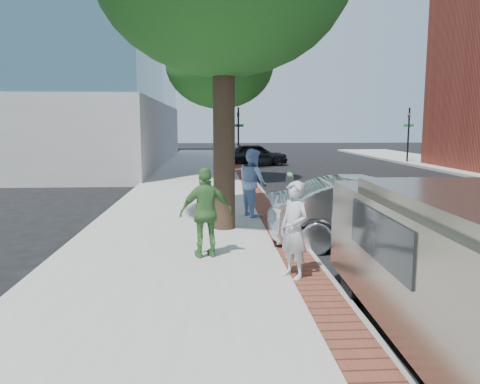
{
  "coord_description": "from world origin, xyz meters",
  "views": [
    {
      "loc": [
        -0.9,
        -9.26,
        2.64
      ],
      "look_at": [
        -0.29,
        0.74,
        1.2
      ],
      "focal_mm": 35.0,
      "sensor_mm": 36.0,
      "label": 1
    }
  ],
  "objects": [
    {
      "name": "parking_meter",
      "position": [
        0.79,
        0.72,
        1.21
      ],
      "size": [
        0.12,
        0.32,
        1.47
      ],
      "color": "gray",
      "rests_on": "sidewalk"
    },
    {
      "name": "sidewalk",
      "position": [
        -1.5,
        8.0,
        0.07
      ],
      "size": [
        5.0,
        60.0,
        0.15
      ],
      "primitive_type": "cube",
      "color": "#9E9991",
      "rests_on": "ground"
    },
    {
      "name": "brick_strip",
      "position": [
        0.7,
        8.0,
        0.15
      ],
      "size": [
        0.6,
        60.0,
        0.01
      ],
      "primitive_type": "cube",
      "color": "brown",
      "rests_on": "sidewalk"
    },
    {
      "name": "bg_car",
      "position": [
        1.94,
        21.25,
        0.73
      ],
      "size": [
        4.45,
        2.19,
        1.46
      ],
      "primitive_type": "imported",
      "rotation": [
        0.0,
        0.0,
        1.68
      ],
      "color": "black",
      "rests_on": "ground"
    },
    {
      "name": "sedan_silver",
      "position": [
        2.63,
        0.54,
        0.75
      ],
      "size": [
        4.67,
        1.87,
        1.51
      ],
      "primitive_type": "imported",
      "rotation": [
        0.0,
        0.0,
        1.51
      ],
      "color": "silver",
      "rests_on": "ground"
    },
    {
      "name": "signal_near",
      "position": [
        0.9,
        22.0,
        2.25
      ],
      "size": [
        0.7,
        0.15,
        3.8
      ],
      "color": "black",
      "rests_on": "ground"
    },
    {
      "name": "office_base",
      "position": [
        -13.0,
        22.0,
        2.0
      ],
      "size": [
        18.2,
        22.2,
        4.0
      ],
      "primitive_type": "cube",
      "color": "gray",
      "rests_on": "ground"
    },
    {
      "name": "ground",
      "position": [
        0.0,
        0.0,
        0.0
      ],
      "size": [
        120.0,
        120.0,
        0.0
      ],
      "primitive_type": "plane",
      "color": "black",
      "rests_on": "ground"
    },
    {
      "name": "curb",
      "position": [
        1.05,
        8.0,
        0.07
      ],
      "size": [
        0.1,
        60.0,
        0.15
      ],
      "primitive_type": "cube",
      "color": "gray",
      "rests_on": "ground"
    },
    {
      "name": "person_green",
      "position": [
        -1.01,
        -0.59,
        1.01
      ],
      "size": [
        1.07,
        0.63,
        1.71
      ],
      "primitive_type": "imported",
      "rotation": [
        0.0,
        0.0,
        3.36
      ],
      "color": "#427C38",
      "rests_on": "sidewalk"
    },
    {
      "name": "person_officer",
      "position": [
        0.23,
        3.45,
        1.08
      ],
      "size": [
        0.98,
        1.09,
        1.85
      ],
      "primitive_type": "imported",
      "rotation": [
        0.0,
        0.0,
        1.93
      ],
      "color": "#95B1E6",
      "rests_on": "sidewalk"
    },
    {
      "name": "signal_far",
      "position": [
        12.5,
        22.0,
        2.25
      ],
      "size": [
        0.7,
        0.15,
        3.8
      ],
      "color": "black",
      "rests_on": "ground"
    },
    {
      "name": "person_gray",
      "position": [
        0.43,
        -1.9,
        0.95
      ],
      "size": [
        0.63,
        0.7,
        1.6
      ],
      "primitive_type": "imported",
      "rotation": [
        0.0,
        0.0,
        -1.02
      ],
      "color": "#AEAFB4",
      "rests_on": "sidewalk"
    },
    {
      "name": "van",
      "position": [
        2.02,
        -4.12,
        1.04
      ],
      "size": [
        2.1,
        5.22,
        1.9
      ],
      "rotation": [
        0.0,
        0.0,
        -0.02
      ],
      "color": "gray",
      "rests_on": "ground"
    },
    {
      "name": "tree_far",
      "position": [
        -0.5,
        12.0,
        5.3
      ],
      "size": [
        4.8,
        4.8,
        7.14
      ],
      "color": "black",
      "rests_on": "sidewalk"
    }
  ]
}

